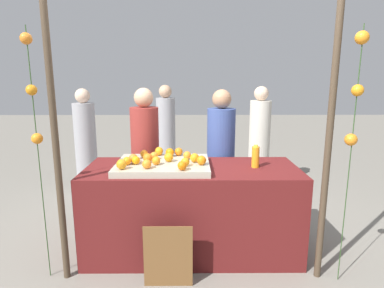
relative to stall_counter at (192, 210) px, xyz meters
name	(u,v)px	position (x,y,z in m)	size (l,w,h in m)	color
ground_plane	(192,250)	(0.00, 0.00, -0.44)	(24.00, 24.00, 0.00)	gray
stall_counter	(192,210)	(0.00, 0.00, 0.00)	(2.06, 0.81, 0.88)	#5B1919
orange_tray	(163,165)	(-0.28, -0.02, 0.47)	(0.88, 0.67, 0.06)	#B2AD99
orange_0	(154,156)	(-0.38, 0.08, 0.54)	(0.08, 0.08, 0.08)	orange
orange_1	(156,161)	(-0.33, -0.12, 0.54)	(0.08, 0.08, 0.08)	orange
orange_2	(182,166)	(-0.09, -0.30, 0.54)	(0.08, 0.08, 0.08)	orange
orange_3	(179,152)	(-0.14, 0.24, 0.54)	(0.08, 0.08, 0.08)	orange
orange_4	(187,155)	(-0.05, 0.09, 0.54)	(0.08, 0.08, 0.08)	orange
orange_5	(195,158)	(0.02, -0.03, 0.54)	(0.09, 0.09, 0.09)	orange
orange_6	(201,160)	(0.09, -0.13, 0.54)	(0.09, 0.09, 0.09)	orange
orange_7	(170,152)	(-0.23, 0.19, 0.54)	(0.09, 0.09, 0.09)	orange
orange_8	(185,162)	(-0.06, -0.17, 0.54)	(0.08, 0.08, 0.08)	orange
orange_9	(121,164)	(-0.62, -0.27, 0.54)	(0.09, 0.09, 0.09)	orange
orange_10	(169,157)	(-0.22, -0.01, 0.54)	(0.09, 0.09, 0.09)	orange
orange_11	(147,164)	(-0.40, -0.25, 0.54)	(0.08, 0.08, 0.08)	orange
orange_12	(127,161)	(-0.60, -0.13, 0.54)	(0.08, 0.08, 0.08)	orange
orange_13	(136,160)	(-0.52, -0.10, 0.54)	(0.08, 0.08, 0.08)	orange
orange_14	(144,154)	(-0.48, 0.15, 0.54)	(0.08, 0.08, 0.08)	orange
orange_15	(148,158)	(-0.42, -0.04, 0.54)	(0.09, 0.09, 0.09)	orange
orange_16	(133,158)	(-0.56, -0.04, 0.54)	(0.08, 0.08, 0.08)	orange
orange_17	(159,151)	(-0.34, 0.24, 0.54)	(0.09, 0.09, 0.09)	orange
juice_bottle	(255,157)	(0.61, 0.00, 0.54)	(0.07, 0.07, 0.22)	orange
chalkboard_sign	(168,257)	(-0.20, -0.57, -0.17)	(0.41, 0.03, 0.55)	brown
vendor_left	(146,163)	(-0.54, 0.64, 0.31)	(0.32, 0.32, 1.62)	maroon
vendor_right	(221,163)	(0.34, 0.62, 0.31)	(0.32, 0.32, 1.60)	#384C8C
crowd_person_0	(86,145)	(-1.58, 1.70, 0.30)	(0.32, 0.32, 1.58)	#99999E
crowd_person_1	(259,142)	(1.05, 1.86, 0.31)	(0.32, 0.32, 1.60)	beige
crowd_person_2	(166,135)	(-0.43, 2.44, 0.31)	(0.32, 0.32, 1.61)	#99999E
canopy_post_left	(56,149)	(-1.11, -0.45, 0.72)	(0.06, 0.06, 2.31)	#473828
canopy_post_right	(328,149)	(1.11, -0.45, 0.72)	(0.06, 0.06, 2.31)	#473828
garland_strand_left	(32,94)	(-1.27, -0.43, 1.17)	(0.10, 0.10, 2.12)	#2D4C23
garland_strand_right	(357,92)	(1.27, -0.50, 1.18)	(0.10, 0.10, 2.12)	#2D4C23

